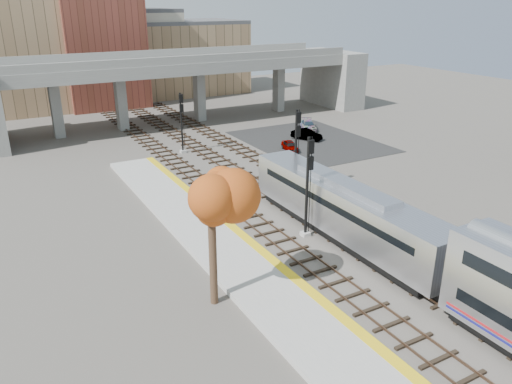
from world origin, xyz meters
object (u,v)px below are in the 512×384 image
car_b (307,135)px  car_c (308,125)px  signal_mast_far (182,124)px  signal_mast_near (308,188)px  tree (211,202)px  car_a (290,146)px  locomotive (343,209)px  signal_mast_mid (296,152)px

car_b → car_c: car_b is taller
signal_mast_far → signal_mast_near: bearing=-90.0°
tree → car_b: (24.53, 26.38, -5.51)m
car_a → locomotive: bearing=-98.1°
car_a → car_b: bearing=49.5°
car_b → car_c: bearing=27.9°
tree → car_a: size_ratio=2.56×
signal_mast_near → signal_mast_far: signal_mast_near is taller
tree → car_b: 36.44m
car_b → car_a: bearing=-170.7°
signal_mast_mid → signal_mast_far: bearing=104.0°
signal_mast_far → tree: 30.23m
signal_mast_far → car_b: 15.55m
locomotive → car_b: bearing=60.8°
locomotive → tree: (-11.46, -2.99, 3.90)m
locomotive → signal_mast_near: bearing=144.6°
tree → signal_mast_mid: bearing=42.0°
car_a → car_c: car_c is taller
signal_mast_mid → car_a: bearing=59.1°
signal_mast_mid → car_a: (6.74, 11.27, -3.18)m
car_a → signal_mast_near: bearing=-104.7°
tree → signal_mast_near: bearing=25.6°
car_b → tree: bearing=-158.1°
signal_mast_mid → car_c: (14.00, 18.14, -3.12)m
signal_mast_mid → car_a: 13.51m
car_a → car_b: (4.34, 2.97, 0.08)m
tree → car_c: tree is taller
signal_mast_near → signal_mast_mid: signal_mast_mid is taller
signal_mast_near → tree: 10.66m
signal_mast_far → car_a: bearing=-25.6°
signal_mast_far → car_a: size_ratio=2.06×
signal_mast_near → car_c: 31.66m
car_a → car_b: size_ratio=0.85×
signal_mast_far → car_b: bearing=-8.3°
car_a → car_c: (7.26, 6.88, 0.07)m
car_a → car_b: car_b is taller
tree → car_a: (20.19, 23.40, -5.58)m
signal_mast_near → car_a: bearing=60.2°
car_a → tree: bearing=-115.7°
car_b → signal_mast_mid: bearing=-153.1°
signal_mast_mid → car_b: signal_mast_mid is taller
signal_mast_far → tree: (-9.36, -28.60, 2.92)m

